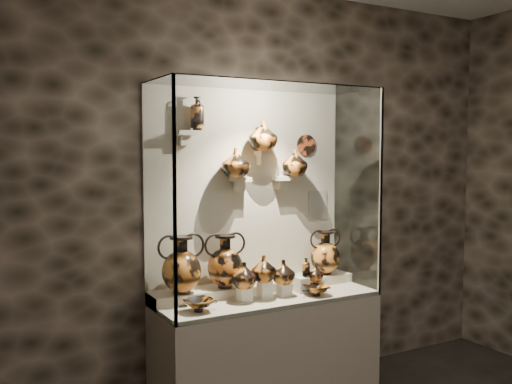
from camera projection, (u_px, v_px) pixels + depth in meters
wall_back at (247, 191)px, 4.51m from camera, size 5.00×0.02×3.20m
plinth at (267, 352)px, 4.31m from camera, size 1.70×0.60×0.80m
front_tier at (267, 298)px, 4.28m from camera, size 1.68×0.58×0.03m
rear_tier at (256, 288)px, 4.43m from camera, size 1.70×0.25×0.10m
back_panel at (247, 191)px, 4.50m from camera, size 1.70×0.03×1.60m
glass_front at (289, 197)px, 3.97m from camera, size 1.70×0.01×1.60m
glass_left at (158, 199)px, 3.82m from camera, size 0.01×0.60×1.60m
glass_right at (357, 190)px, 4.64m from camera, size 0.01×0.60×1.60m
glass_top at (267, 86)px, 4.17m from camera, size 1.70×0.60×0.01m
frame_post_left at (175, 202)px, 3.57m from camera, size 0.02×0.02×1.60m
frame_post_right at (380, 192)px, 4.38m from camera, size 0.02×0.02×1.60m
pedestal_a at (244, 294)px, 4.13m from camera, size 0.09×0.09×0.10m
pedestal_b at (265, 290)px, 4.21m from camera, size 0.09×0.09×0.13m
pedestal_c at (284, 289)px, 4.29m from camera, size 0.09×0.09×0.09m
pedestal_d at (302, 285)px, 4.37m from camera, size 0.09×0.09×0.12m
pedestal_e at (317, 286)px, 4.44m from camera, size 0.09×0.09×0.08m
bracket_ul at (185, 133)px, 4.14m from camera, size 0.14×0.12×0.04m
bracket_ca at (240, 179)px, 4.38m from camera, size 0.14×0.12×0.04m
bracket_cb at (263, 153)px, 4.46m from camera, size 0.10×0.12×0.04m
bracket_cc at (282, 178)px, 4.56m from camera, size 0.14×0.12×0.04m
amphora_left at (182, 265)px, 4.06m from camera, size 0.39×0.39×0.42m
amphora_mid at (225, 261)px, 4.24m from camera, size 0.37×0.37×0.40m
amphora_right at (325, 252)px, 4.70m from camera, size 0.37×0.37×0.36m
jug_a at (244, 275)px, 4.10m from camera, size 0.22×0.22×0.19m
jug_b at (264, 269)px, 4.18m from camera, size 0.24×0.24×0.19m
jug_c at (283, 272)px, 4.26m from camera, size 0.21×0.21×0.19m
jug_e at (315, 273)px, 4.41m from camera, size 0.13×0.13×0.13m
lekythos_small at (306, 266)px, 4.37m from camera, size 0.09×0.09×0.17m
kylix_left at (198, 304)px, 3.86m from camera, size 0.30×0.27×0.11m
kylix_right at (316, 289)px, 4.29m from camera, size 0.30×0.28×0.10m
lekythos_tall at (197, 111)px, 4.15m from camera, size 0.14×0.14×0.28m
ovoid_vase_a at (236, 163)px, 4.29m from camera, size 0.26×0.26×0.22m
ovoid_vase_b at (263, 136)px, 4.38m from camera, size 0.29×0.29×0.23m
ovoid_vase_c at (295, 163)px, 4.55m from camera, size 0.25×0.25×0.21m
wall_plate at (306, 145)px, 4.71m from camera, size 0.17×0.02×0.17m
info_placard at (317, 205)px, 4.81m from camera, size 0.18×0.01×0.24m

